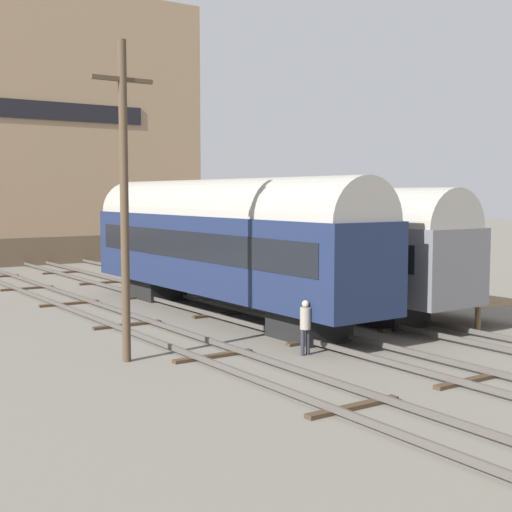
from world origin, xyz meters
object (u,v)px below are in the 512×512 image
utility_pole (124,198)px  train_car_grey (288,238)px  train_car_navy (220,238)px  bench (389,275)px  person_worker (305,322)px

utility_pole → train_car_grey: bearing=30.3°
train_car_grey → utility_pole: 12.04m
train_car_navy → train_car_grey: bearing=12.7°
train_car_grey → bench: 4.64m
train_car_grey → train_car_navy: (-4.01, -0.90, 0.19)m
person_worker → utility_pole: bearing=154.2°
person_worker → train_car_navy: bearing=77.8°
train_car_grey → train_car_navy: train_car_navy is taller
train_car_navy → utility_pole: size_ratio=1.89×
bench → utility_pole: (-12.65, -2.27, 3.21)m
bench → train_car_navy: bearing=156.1°
train_car_navy → bench: bearing=-23.9°
train_car_grey → train_car_navy: bearing=-167.3°
bench → person_worker: 9.18m
person_worker → utility_pole: size_ratio=0.18×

